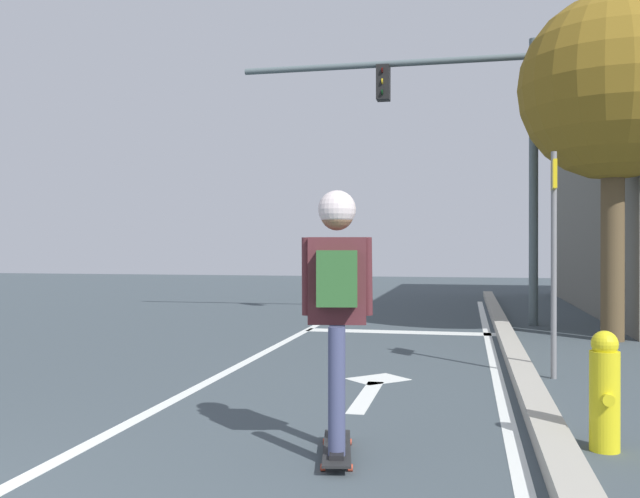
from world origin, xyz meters
name	(u,v)px	position (x,y,z in m)	size (l,w,h in m)	color
lane_line_center	(244,363)	(0.32, 6.00, 0.00)	(0.12, 20.00, 0.01)	silver
lane_line_curbside	(496,372)	(3.25, 6.00, 0.00)	(0.12, 20.00, 0.01)	silver
stop_bar	(400,332)	(1.86, 9.39, 0.00)	(3.08, 0.40, 0.01)	silver
lane_arrow_stem	(366,396)	(2.01, 4.50, 0.00)	(0.16, 1.40, 0.01)	silver
lane_arrow_head	(378,379)	(2.01, 5.35, 0.00)	(0.56, 0.44, 0.01)	silver
curb_strip	(520,367)	(3.50, 6.00, 0.07)	(0.24, 24.00, 0.14)	#A29E92
skateboard	(337,448)	(2.08, 2.63, 0.06)	(0.32, 0.85, 0.07)	black
skater	(337,284)	(2.09, 2.61, 1.15)	(0.46, 0.63, 1.69)	#3E4468
traffic_signal_mast	(460,127)	(2.80, 10.88, 3.55)	(5.43, 0.34, 5.08)	#505E62
street_sign_post	(554,231)	(3.82, 5.77, 1.56)	(0.06, 0.44, 2.40)	slate
fire_hydrant	(605,391)	(3.85, 3.15, 0.41)	(0.20, 0.30, 0.82)	gold
roadside_tree	(613,90)	(5.03, 9.00, 3.71)	(2.73, 2.73, 5.11)	brown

